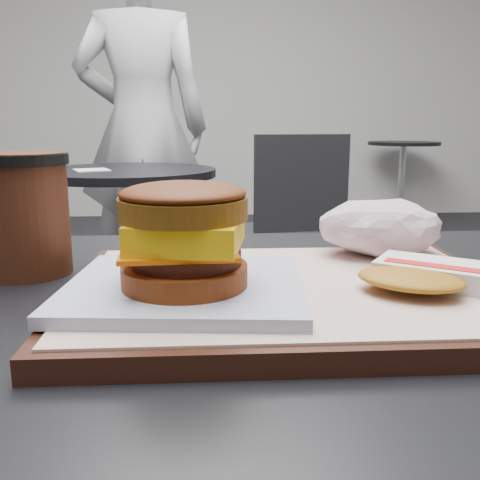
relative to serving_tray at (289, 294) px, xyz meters
name	(u,v)px	position (x,y,z in m)	size (l,w,h in m)	color
serving_tray	(289,294)	(0.00, 0.00, 0.00)	(0.38, 0.28, 0.02)	black
breakfast_sandwich	(185,248)	(-0.09, -0.03, 0.05)	(0.20, 0.19, 0.09)	silver
hash_brown	(422,275)	(0.11, -0.02, 0.02)	(0.14, 0.13, 0.02)	silver
crumpled_wrapper	(381,227)	(0.11, 0.10, 0.04)	(0.13, 0.10, 0.06)	silver
coffee_cup	(25,209)	(-0.26, 0.12, 0.06)	(0.09, 0.09, 0.13)	#3B190E
neighbor_table	(128,220)	(-0.39, 1.66, -0.23)	(0.70, 0.70, 0.75)	black
napkin	(92,170)	(-0.50, 1.60, -0.03)	(0.12, 0.12, 0.00)	white
neighbor_chair	(272,224)	(0.20, 1.74, -0.27)	(0.63, 0.47, 0.88)	#B2B2B8
patron	(143,128)	(-0.39, 2.29, 0.12)	(0.66, 0.43, 1.80)	silver
bg_table_far	(403,162)	(1.76, 4.51, -0.22)	(0.66, 0.66, 0.75)	black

